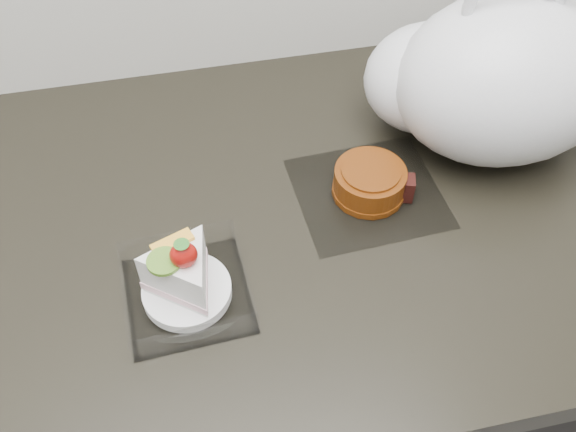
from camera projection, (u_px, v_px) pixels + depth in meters
The scene contains 4 objects.
counter at pixel (210, 385), 1.14m from camera, with size 2.04×0.64×0.90m.
cake_tray at pixel (185, 282), 0.71m from camera, with size 0.14×0.14×0.11m.
mooncake_wrap at pixel (371, 184), 0.82m from camera, with size 0.19×0.18×0.04m.
plastic_bag at pixel (492, 77), 0.82m from camera, with size 0.37×0.31×0.27m.
Camera 1 is at (0.03, 1.17, 1.52)m, focal length 40.00 mm.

